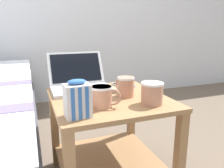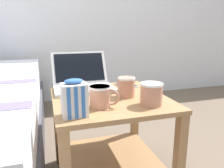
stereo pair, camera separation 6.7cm
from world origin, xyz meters
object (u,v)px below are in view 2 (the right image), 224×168
Objects in this scene: snack_bag at (74,99)px; mug_front_right at (152,93)px; mug_mid_center at (126,86)px; laptop at (83,82)px; cell_phone at (126,85)px; mug_front_left at (101,96)px.

mug_front_right is at bearing 5.22° from snack_bag.
mug_mid_center is 0.35m from snack_bag.
snack_bag is (-0.10, -0.41, 0.03)m from laptop.
mug_front_left is at bearing -127.43° from cell_phone.
snack_bag is at bearing -150.61° from mug_front_left.
mug_front_left is 0.15m from snack_bag.
mug_front_left is 0.97× the size of mug_mid_center.
snack_bag is (-0.29, -0.19, 0.02)m from mug_mid_center.
mug_front_left is 0.97× the size of mug_front_right.
laptop is at bearing 75.98° from snack_bag.
snack_bag is at bearing -147.13° from mug_mid_center.
mug_front_right is (0.26, -0.38, 0.02)m from laptop.
laptop is at bearing 175.37° from cell_phone.
laptop is 0.29m from mug_mid_center.
laptop is 2.55× the size of mug_front_right.
cell_phone is at bearing 52.57° from mug_front_left.
mug_front_left is (0.02, -0.34, 0.01)m from laptop.
mug_front_left is 0.24m from mug_front_right.
cell_phone is at bearing -4.63° from laptop.
mug_mid_center is at bearing -111.30° from cell_phone.
cell_phone is (0.37, 0.39, -0.07)m from snack_bag.
mug_front_right is (0.23, -0.04, 0.00)m from mug_front_left.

